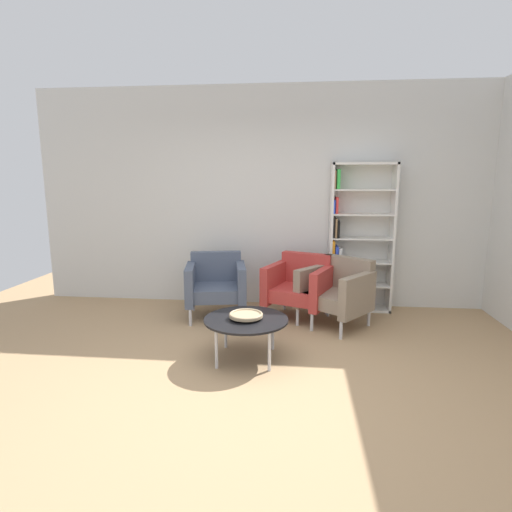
% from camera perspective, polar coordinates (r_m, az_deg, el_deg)
% --- Properties ---
extents(ground_plane, '(8.32, 8.32, 0.00)m').
position_cam_1_polar(ground_plane, '(3.59, -0.74, -17.66)').
color(ground_plane, tan).
extents(plaster_back_panel, '(6.40, 0.12, 2.90)m').
position_cam_1_polar(plaster_back_panel, '(5.62, 2.18, 8.04)').
color(plaster_back_panel, silver).
rests_on(plaster_back_panel, ground_plane).
extents(bookshelf_tall, '(0.80, 0.30, 1.90)m').
position_cam_1_polar(bookshelf_tall, '(5.50, 13.62, 2.22)').
color(bookshelf_tall, silver).
rests_on(bookshelf_tall, ground_plane).
extents(coffee_table_low, '(0.80, 0.80, 0.40)m').
position_cam_1_polar(coffee_table_low, '(3.95, -1.38, -9.02)').
color(coffee_table_low, black).
rests_on(coffee_table_low, ground_plane).
extents(decorative_bowl, '(0.32, 0.32, 0.05)m').
position_cam_1_polar(decorative_bowl, '(3.93, -1.39, -8.14)').
color(decorative_bowl, tan).
rests_on(decorative_bowl, coffee_table_low).
extents(armchair_by_bookshelf, '(0.90, 0.87, 0.78)m').
position_cam_1_polar(armchair_by_bookshelf, '(5.10, 6.04, -4.04)').
color(armchair_by_bookshelf, '#B73833').
rests_on(armchair_by_bookshelf, ground_plane).
extents(armchair_corner_red, '(0.82, 0.77, 0.78)m').
position_cam_1_polar(armchair_corner_red, '(5.18, -5.54, -3.80)').
color(armchair_corner_red, '#4C566B').
rests_on(armchair_corner_red, ground_plane).
extents(armchair_spare_guest, '(0.95, 0.94, 0.78)m').
position_cam_1_polar(armchair_spare_guest, '(4.94, 11.15, -4.68)').
color(armchair_spare_guest, gray).
rests_on(armchair_spare_guest, ground_plane).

